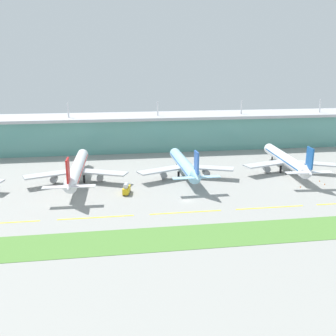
% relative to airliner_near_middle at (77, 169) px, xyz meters
% --- Properties ---
extents(ground_plane, '(600.00, 600.00, 0.00)m').
position_rel_airliner_near_middle_xyz_m(ground_plane, '(47.01, -33.82, -6.45)').
color(ground_plane, gray).
extents(terminal_building, '(288.00, 34.00, 31.55)m').
position_rel_airliner_near_middle_xyz_m(terminal_building, '(47.01, 69.65, 5.03)').
color(terminal_building, '#5B9E93').
rests_on(terminal_building, ground).
extents(airliner_near_middle, '(48.78, 69.09, 18.90)m').
position_rel_airliner_near_middle_xyz_m(airliner_near_middle, '(0.00, 0.00, 0.00)').
color(airliner_near_middle, white).
rests_on(airliner_near_middle, ground).
extents(airliner_center, '(48.79, 59.06, 18.90)m').
position_rel_airliner_near_middle_xyz_m(airliner_center, '(52.27, -0.11, -0.01)').
color(airliner_center, '#9ED1EA').
rests_on(airliner_center, ground).
extents(airliner_far_middle, '(48.65, 63.31, 18.90)m').
position_rel_airliner_near_middle_xyz_m(airliner_far_middle, '(106.96, 1.88, -0.01)').
color(airliner_far_middle, white).
rests_on(airliner_far_middle, ground).
extents(taxiway_stripe_west, '(28.00, 0.70, 0.04)m').
position_rel_airliner_near_middle_xyz_m(taxiway_stripe_west, '(-23.99, -45.98, -6.43)').
color(taxiway_stripe_west, yellow).
rests_on(taxiway_stripe_west, ground).
extents(taxiway_stripe_mid_west, '(28.00, 0.70, 0.04)m').
position_rel_airliner_near_middle_xyz_m(taxiway_stripe_mid_west, '(10.01, -45.98, -6.43)').
color(taxiway_stripe_mid_west, yellow).
rests_on(taxiway_stripe_mid_west, ground).
extents(taxiway_stripe_centre, '(28.00, 0.70, 0.04)m').
position_rel_airliner_near_middle_xyz_m(taxiway_stripe_centre, '(44.01, -45.98, -6.43)').
color(taxiway_stripe_centre, yellow).
rests_on(taxiway_stripe_centre, ground).
extents(taxiway_stripe_mid_east, '(28.00, 0.70, 0.04)m').
position_rel_airliner_near_middle_xyz_m(taxiway_stripe_mid_east, '(78.01, -45.98, -6.43)').
color(taxiway_stripe_mid_east, yellow).
rests_on(taxiway_stripe_mid_east, ground).
extents(grass_verge, '(300.00, 18.00, 0.10)m').
position_rel_airliner_near_middle_xyz_m(grass_verge, '(47.01, -67.14, -6.40)').
color(grass_verge, '#518438').
rests_on(grass_verge, ground).
extents(fuel_truck, '(3.97, 7.57, 4.95)m').
position_rel_airliner_near_middle_xyz_m(fuel_truck, '(22.48, -20.73, -4.19)').
color(fuel_truck, gold).
rests_on(fuel_truck, ground).
extents(safety_cone_left_wingtip, '(0.56, 0.56, 0.70)m').
position_rel_airliner_near_middle_xyz_m(safety_cone_left_wingtip, '(115.79, -16.79, -6.10)').
color(safety_cone_left_wingtip, orange).
rests_on(safety_cone_left_wingtip, ground).
extents(safety_cone_nose_front, '(0.56, 0.56, 0.70)m').
position_rel_airliner_near_middle_xyz_m(safety_cone_nose_front, '(102.22, -23.94, -6.10)').
color(safety_cone_nose_front, orange).
rests_on(safety_cone_nose_front, ground).
extents(safety_cone_right_wingtip, '(0.56, 0.56, 0.70)m').
position_rel_airliner_near_middle_xyz_m(safety_cone_right_wingtip, '(115.41, -21.95, -6.10)').
color(safety_cone_right_wingtip, orange).
rests_on(safety_cone_right_wingtip, ground).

